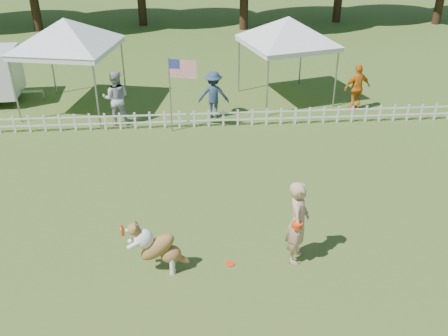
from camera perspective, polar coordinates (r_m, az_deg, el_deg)
name	(u,v)px	position (r m, az deg, el deg)	size (l,w,h in m)	color
ground	(213,256)	(11.20, -1.27, -9.97)	(120.00, 120.00, 0.00)	#2E551B
picket_fence	(201,119)	(17.10, -2.61, 5.65)	(22.00, 0.08, 0.60)	silver
handler	(298,222)	(10.66, 8.46, -6.14)	(0.70, 0.46, 1.92)	tan
dog	(158,247)	(10.50, -7.50, -8.95)	(1.22, 0.41, 1.26)	brown
frisbee_on_turf	(230,264)	(10.96, 0.68, -10.89)	(0.20, 0.20, 0.02)	red
canopy_tent_left	(71,66)	(19.00, -17.13, 11.06)	(3.14, 3.14, 3.25)	silver
canopy_tent_right	(286,60)	(19.34, 7.12, 12.15)	(2.98, 2.98, 3.08)	silver
flag_pole	(170,96)	(16.48, -6.16, 8.24)	(0.98, 0.10, 2.54)	gray
spectator_a	(116,98)	(17.50, -12.23, 7.82)	(0.91, 0.71, 1.87)	#A5A4AA
spectator_b	(213,95)	(17.70, -1.21, 8.38)	(1.08, 0.62, 1.68)	navy
spectator_c	(357,88)	(18.94, 14.97, 8.86)	(1.01, 0.42, 1.73)	orange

